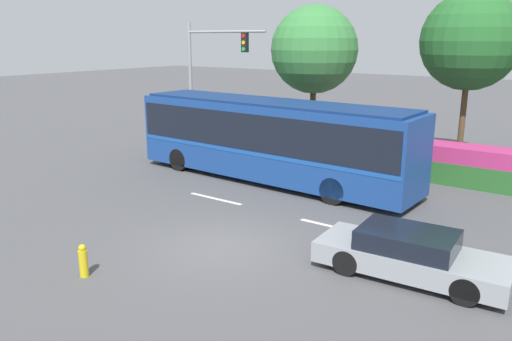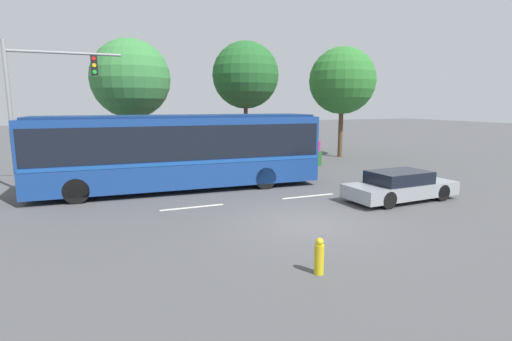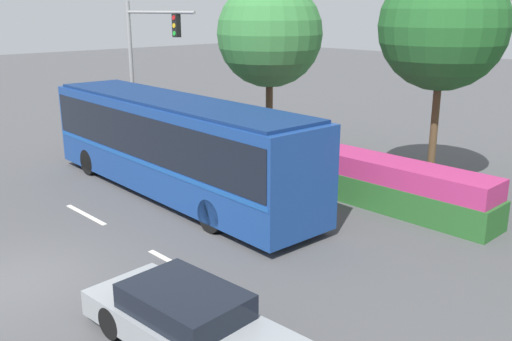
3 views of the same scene
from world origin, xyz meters
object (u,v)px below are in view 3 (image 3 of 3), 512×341
object	(u,v)px
city_bus	(173,141)
sedan_foreground	(188,320)
traffic_light_pole	(144,56)
street_tree_centre	(443,26)
street_tree_left	(270,34)

from	to	relation	value
city_bus	sedan_foreground	world-z (taller)	city_bus
city_bus	traffic_light_pole	size ratio (longest dim) A/B	1.92
sedan_foreground	street_tree_centre	distance (m)	13.48
sedan_foreground	city_bus	bearing A→B (deg)	142.41
city_bus	traffic_light_pole	world-z (taller)	traffic_light_pole
city_bus	street_tree_left	distance (m)	7.09
sedan_foreground	street_tree_left	distance (m)	15.36
sedan_foreground	street_tree_left	size ratio (longest dim) A/B	0.64
sedan_foreground	street_tree_centre	world-z (taller)	street_tree_centre
sedan_foreground	street_tree_left	world-z (taller)	street_tree_left
city_bus	street_tree_left	world-z (taller)	street_tree_left
city_bus	street_tree_left	bearing A→B (deg)	-74.28
sedan_foreground	street_tree_centre	xyz separation A→B (m)	(-1.98, 12.33, 5.08)
street_tree_left	street_tree_centre	size ratio (longest dim) A/B	0.95
traffic_light_pole	city_bus	bearing A→B (deg)	-25.38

